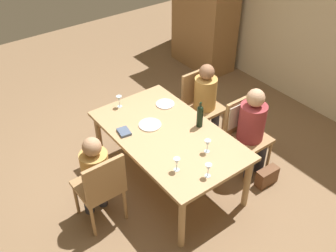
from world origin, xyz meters
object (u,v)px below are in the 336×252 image
(chair_near, at_px, (101,186))
(chair_far_left, at_px, (200,100))
(person_man_guest, at_px, (253,126))
(wine_glass_near_right, at_px, (208,144))
(chair_far_right, at_px, (243,125))
(handbag, at_px, (267,177))
(person_woman_host, at_px, (95,172))
(person_man_bearded, at_px, (206,97))
(wine_bottle_tall_green, at_px, (200,115))
(armoire_cabinet, at_px, (205,5))
(wine_glass_centre, at_px, (119,99))
(wine_glass_far, at_px, (177,162))
(dinner_plate_guest_left, at_px, (150,125))
(dinner_plate_host, at_px, (165,104))
(wine_glass_near_left, at_px, (208,168))
(dining_table, at_px, (168,138))

(chair_near, bearing_deg, chair_far_left, 17.69)
(person_man_guest, bearing_deg, wine_glass_near_right, 4.35)
(chair_far_right, bearing_deg, handbag, 90.00)
(person_woman_host, xyz_separation_m, handbag, (0.78, 1.81, -0.52))
(chair_far_left, height_order, person_man_bearded, person_man_bearded)
(chair_near, height_order, wine_bottle_tall_green, wine_bottle_tall_green)
(chair_far_right, xyz_separation_m, wine_bottle_tall_green, (-0.17, -0.54, 0.27))
(chair_near, height_order, person_woman_host, person_woman_host)
(armoire_cabinet, bearing_deg, chair_near, -56.78)
(handbag, bearing_deg, wine_glass_centre, -145.13)
(person_man_guest, xyz_separation_m, wine_glass_far, (0.09, -1.18, 0.17))
(wine_glass_far, bearing_deg, chair_far_right, 101.23)
(person_woman_host, relative_size, dinner_plate_guest_left, 4.18)
(person_man_bearded, xyz_separation_m, person_man_guest, (0.80, 0.00, 0.02))
(dinner_plate_host, bearing_deg, person_woman_host, -69.81)
(chair_far_left, distance_m, wine_glass_centre, 1.13)
(chair_near, bearing_deg, wine_glass_near_left, -39.63)
(armoire_cabinet, distance_m, dinner_plate_guest_left, 2.96)
(person_man_guest, relative_size, dinner_plate_host, 5.08)
(chair_far_right, height_order, wine_glass_near_right, chair_far_right)
(dining_table, height_order, dinner_plate_host, dinner_plate_host)
(wine_bottle_tall_green, xyz_separation_m, handbag, (0.65, 0.54, -0.75))
(dining_table, xyz_separation_m, wine_glass_near_right, (0.49, 0.14, 0.18))
(dining_table, height_order, wine_glass_far, wine_glass_far)
(wine_glass_far, bearing_deg, dinner_plate_host, 149.02)
(armoire_cabinet, relative_size, wine_glass_centre, 14.63)
(armoire_cabinet, relative_size, person_woman_host, 2.02)
(dining_table, relative_size, chair_far_right, 1.94)
(wine_bottle_tall_green, bearing_deg, wine_glass_far, -57.61)
(dinner_plate_host, bearing_deg, chair_far_left, 91.64)
(armoire_cabinet, bearing_deg, dining_table, -48.75)
(wine_glass_far, bearing_deg, wine_bottle_tall_green, 122.39)
(armoire_cabinet, bearing_deg, wine_glass_near_left, -40.68)
(person_man_guest, relative_size, wine_bottle_tall_green, 3.61)
(person_man_guest, relative_size, wine_glass_centre, 7.67)
(chair_far_right, distance_m, dinner_plate_guest_left, 1.12)
(dining_table, bearing_deg, chair_near, -84.49)
(wine_glass_far, bearing_deg, chair_far_left, 130.26)
(chair_near, distance_m, handbag, 1.97)
(chair_far_left, bearing_deg, chair_near, 17.69)
(person_man_bearded, distance_m, wine_glass_far, 1.49)
(dining_table, distance_m, wine_glass_near_left, 0.79)
(wine_glass_near_left, relative_size, dinner_plate_host, 0.66)
(dining_table, bearing_deg, dinner_plate_guest_left, -162.52)
(wine_glass_near_left, relative_size, handbag, 0.53)
(wine_glass_near_right, distance_m, dinner_plate_host, 0.98)
(chair_far_left, distance_m, person_woman_host, 1.87)
(chair_far_left, xyz_separation_m, chair_far_right, (0.77, 0.00, 0.06))
(person_man_guest, bearing_deg, dining_table, -25.35)
(chair_far_right, relative_size, person_man_guest, 0.80)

